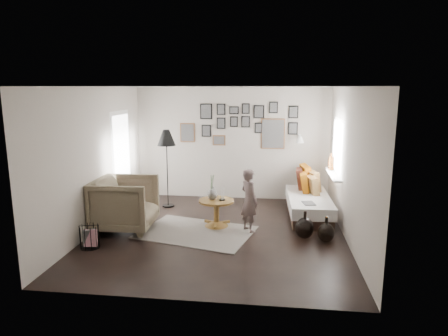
# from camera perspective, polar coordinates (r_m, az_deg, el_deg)

# --- Properties ---
(ground) EXTENTS (4.80, 4.80, 0.00)m
(ground) POSITION_cam_1_polar(r_m,az_deg,el_deg) (7.36, -0.87, -9.19)
(ground) COLOR black
(ground) RESTS_ON ground
(wall_back) EXTENTS (4.50, 0.00, 4.50)m
(wall_back) POSITION_cam_1_polar(r_m,az_deg,el_deg) (9.36, 1.12, 3.48)
(wall_back) COLOR #ABA296
(wall_back) RESTS_ON ground
(wall_front) EXTENTS (4.50, 0.00, 4.50)m
(wall_front) POSITION_cam_1_polar(r_m,az_deg,el_deg) (4.70, -4.95, -4.49)
(wall_front) COLOR #ABA296
(wall_front) RESTS_ON ground
(wall_left) EXTENTS (0.00, 4.80, 4.80)m
(wall_left) POSITION_cam_1_polar(r_m,az_deg,el_deg) (7.65, -17.86, 1.15)
(wall_left) COLOR #ABA296
(wall_left) RESTS_ON ground
(wall_right) EXTENTS (0.00, 4.80, 4.80)m
(wall_right) POSITION_cam_1_polar(r_m,az_deg,el_deg) (7.06, 17.49, 0.37)
(wall_right) COLOR #ABA296
(wall_right) RESTS_ON ground
(ceiling) EXTENTS (4.80, 4.80, 0.00)m
(ceiling) POSITION_cam_1_polar(r_m,az_deg,el_deg) (6.89, -0.94, 11.51)
(ceiling) COLOR white
(ceiling) RESTS_ON wall_back
(door_left) EXTENTS (0.00, 2.14, 2.14)m
(door_left) POSITION_cam_1_polar(r_m,az_deg,el_deg) (8.77, -14.41, 0.93)
(door_left) COLOR white
(door_left) RESTS_ON wall_left
(window_right) EXTENTS (0.15, 1.32, 1.30)m
(window_right) POSITION_cam_1_polar(r_m,az_deg,el_deg) (8.42, 15.23, -0.35)
(window_right) COLOR white
(window_right) RESTS_ON wall_right
(gallery_wall) EXTENTS (2.74, 0.03, 1.08)m
(gallery_wall) POSITION_cam_1_polar(r_m,az_deg,el_deg) (9.27, 2.90, 6.14)
(gallery_wall) COLOR brown
(gallery_wall) RESTS_ON wall_back
(wall_sconce) EXTENTS (0.18, 0.36, 0.16)m
(wall_sconce) POSITION_cam_1_polar(r_m,az_deg,el_deg) (9.05, 10.79, 4.05)
(wall_sconce) COLOR white
(wall_sconce) RESTS_ON wall_back
(rug) EXTENTS (2.25, 1.82, 0.01)m
(rug) POSITION_cam_1_polar(r_m,az_deg,el_deg) (7.37, -4.01, -9.12)
(rug) COLOR #B9B0A2
(rug) RESTS_ON ground
(pedestal_table) EXTENTS (0.66, 0.66, 0.52)m
(pedestal_table) POSITION_cam_1_polar(r_m,az_deg,el_deg) (7.59, -1.09, -6.62)
(pedestal_table) COLOR brown
(pedestal_table) RESTS_ON ground
(vase) EXTENTS (0.19, 0.19, 0.47)m
(vase) POSITION_cam_1_polar(r_m,az_deg,el_deg) (7.50, -1.68, -3.46)
(vase) COLOR black
(vase) RESTS_ON pedestal_table
(candles) EXTENTS (0.11, 0.11, 0.25)m
(candles) POSITION_cam_1_polar(r_m,az_deg,el_deg) (7.46, -0.26, -3.74)
(candles) COLOR black
(candles) RESTS_ON pedestal_table
(daybed) EXTENTS (0.88, 1.97, 0.93)m
(daybed) POSITION_cam_1_polar(r_m,az_deg,el_deg) (8.43, 11.95, -4.66)
(daybed) COLOR black
(daybed) RESTS_ON ground
(magazine_on_daybed) EXTENTS (0.26, 0.32, 0.02)m
(magazine_on_daybed) POSITION_cam_1_polar(r_m,az_deg,el_deg) (7.77, 12.00, -4.93)
(magazine_on_daybed) COLOR black
(magazine_on_daybed) RESTS_ON daybed
(armchair) EXTENTS (1.12, 1.09, 0.98)m
(armchair) POSITION_cam_1_polar(r_m,az_deg,el_deg) (7.59, -13.94, -4.98)
(armchair) COLOR brown
(armchair) RESTS_ON ground
(armchair_cushion) EXTENTS (0.45, 0.46, 0.20)m
(armchair_cushion) POSITION_cam_1_polar(r_m,az_deg,el_deg) (7.63, -13.59, -4.96)
(armchair_cushion) COLOR beige
(armchair_cushion) RESTS_ON armchair
(floor_lamp) EXTENTS (0.40, 0.40, 1.71)m
(floor_lamp) POSITION_cam_1_polar(r_m,az_deg,el_deg) (8.70, -8.23, 3.90)
(floor_lamp) COLOR black
(floor_lamp) RESTS_ON ground
(magazine_basket) EXTENTS (0.38, 0.38, 0.38)m
(magazine_basket) POSITION_cam_1_polar(r_m,az_deg,el_deg) (7.00, -18.66, -9.28)
(magazine_basket) COLOR black
(magazine_basket) RESTS_ON ground
(demijohn_large) EXTENTS (0.33, 0.33, 0.49)m
(demijohn_large) POSITION_cam_1_polar(r_m,az_deg,el_deg) (7.16, 11.44, -8.39)
(demijohn_large) COLOR black
(demijohn_large) RESTS_ON ground
(demijohn_small) EXTENTS (0.29, 0.29, 0.44)m
(demijohn_small) POSITION_cam_1_polar(r_m,az_deg,el_deg) (7.09, 14.36, -8.91)
(demijohn_small) COLOR black
(demijohn_small) RESTS_ON ground
(child) EXTENTS (0.48, 0.51, 1.17)m
(child) POSITION_cam_1_polar(r_m,az_deg,el_deg) (7.26, 3.61, -4.64)
(child) COLOR #624F4D
(child) RESTS_ON ground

